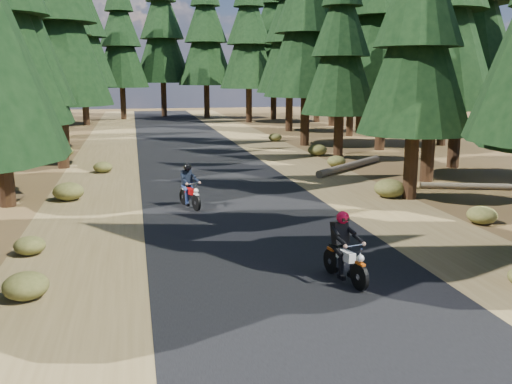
{
  "coord_description": "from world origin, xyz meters",
  "views": [
    {
      "loc": [
        -3.16,
        -13.2,
        4.21
      ],
      "look_at": [
        0.0,
        1.5,
        1.1
      ],
      "focal_mm": 40.0,
      "sensor_mm": 36.0,
      "label": 1
    }
  ],
  "objects_px": {
    "log_near": "(350,166)",
    "rider_follow": "(190,193)",
    "rider_lead": "(345,259)",
    "log_far": "(482,186)"
  },
  "relations": [
    {
      "from": "rider_lead",
      "to": "rider_follow",
      "type": "height_order",
      "value": "rider_lead"
    },
    {
      "from": "log_far",
      "to": "rider_lead",
      "type": "height_order",
      "value": "rider_lead"
    },
    {
      "from": "log_near",
      "to": "rider_lead",
      "type": "bearing_deg",
      "value": -153.56
    },
    {
      "from": "log_far",
      "to": "rider_follow",
      "type": "relative_size",
      "value": 2.7
    },
    {
      "from": "rider_lead",
      "to": "log_near",
      "type": "bearing_deg",
      "value": -123.63
    },
    {
      "from": "log_far",
      "to": "log_near",
      "type": "bearing_deg",
      "value": 137.37
    },
    {
      "from": "log_far",
      "to": "rider_follow",
      "type": "height_order",
      "value": "rider_follow"
    },
    {
      "from": "log_far",
      "to": "rider_follow",
      "type": "bearing_deg",
      "value": -158.62
    },
    {
      "from": "log_near",
      "to": "rider_follow",
      "type": "bearing_deg",
      "value": 176.12
    },
    {
      "from": "log_near",
      "to": "rider_lead",
      "type": "height_order",
      "value": "rider_lead"
    }
  ]
}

